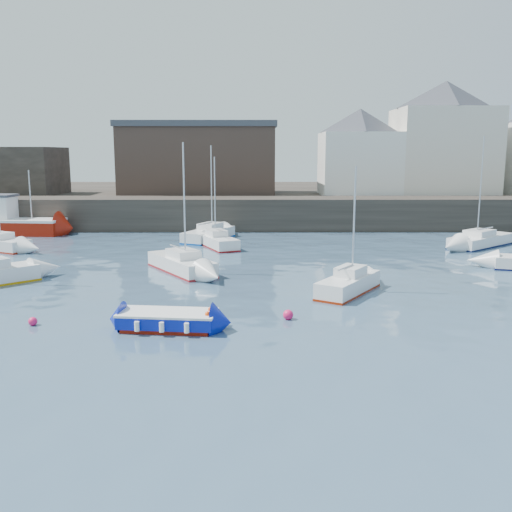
{
  "coord_description": "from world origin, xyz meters",
  "views": [
    {
      "loc": [
        -0.12,
        -19.48,
        7.21
      ],
      "look_at": [
        0.0,
        12.0,
        1.5
      ],
      "focal_mm": 40.0,
      "sensor_mm": 36.0,
      "label": 1
    }
  ],
  "objects_px": {
    "sailboat_f": "(218,241)",
    "blue_dinghy": "(168,320)",
    "sailboat_b": "(182,263)",
    "buoy_near": "(33,325)",
    "sailboat_h": "(209,234)",
    "fishing_boat": "(12,222)",
    "buoy_far": "(190,269)",
    "buoy_mid": "(288,319)",
    "sailboat_g": "(481,240)",
    "sailboat_c": "(349,284)"
  },
  "relations": [
    {
      "from": "sailboat_c",
      "to": "sailboat_g",
      "type": "height_order",
      "value": "sailboat_g"
    },
    {
      "from": "sailboat_b",
      "to": "sailboat_h",
      "type": "height_order",
      "value": "sailboat_b"
    },
    {
      "from": "sailboat_c",
      "to": "buoy_mid",
      "type": "distance_m",
      "value": 5.89
    },
    {
      "from": "sailboat_g",
      "to": "buoy_mid",
      "type": "xyz_separation_m",
      "value": [
        -16.28,
        -19.88,
        -0.48
      ]
    },
    {
      "from": "fishing_boat",
      "to": "sailboat_f",
      "type": "distance_m",
      "value": 20.36
    },
    {
      "from": "sailboat_f",
      "to": "sailboat_h",
      "type": "bearing_deg",
      "value": 104.57
    },
    {
      "from": "blue_dinghy",
      "to": "sailboat_h",
      "type": "bearing_deg",
      "value": 90.51
    },
    {
      "from": "sailboat_g",
      "to": "sailboat_c",
      "type": "bearing_deg",
      "value": -130.36
    },
    {
      "from": "fishing_boat",
      "to": "sailboat_h",
      "type": "xyz_separation_m",
      "value": [
        18.0,
        -3.68,
        -0.6
      ]
    },
    {
      "from": "sailboat_b",
      "to": "sailboat_f",
      "type": "relative_size",
      "value": 1.13
    },
    {
      "from": "sailboat_g",
      "to": "sailboat_h",
      "type": "bearing_deg",
      "value": 171.26
    },
    {
      "from": "sailboat_g",
      "to": "buoy_mid",
      "type": "height_order",
      "value": "sailboat_g"
    },
    {
      "from": "sailboat_f",
      "to": "sailboat_b",
      "type": "bearing_deg",
      "value": -100.05
    },
    {
      "from": "buoy_near",
      "to": "blue_dinghy",
      "type": "bearing_deg",
      "value": -5.91
    },
    {
      "from": "blue_dinghy",
      "to": "sailboat_f",
      "type": "height_order",
      "value": "sailboat_f"
    },
    {
      "from": "sailboat_b",
      "to": "sailboat_f",
      "type": "bearing_deg",
      "value": 79.95
    },
    {
      "from": "sailboat_g",
      "to": "buoy_mid",
      "type": "bearing_deg",
      "value": -129.31
    },
    {
      "from": "sailboat_f",
      "to": "blue_dinghy",
      "type": "bearing_deg",
      "value": -92.04
    },
    {
      "from": "blue_dinghy",
      "to": "buoy_far",
      "type": "bearing_deg",
      "value": 92.2
    },
    {
      "from": "blue_dinghy",
      "to": "fishing_boat",
      "type": "distance_m",
      "value": 33.68
    },
    {
      "from": "sailboat_b",
      "to": "sailboat_h",
      "type": "xyz_separation_m",
      "value": [
        0.67,
        12.92,
        -0.0
      ]
    },
    {
      "from": "sailboat_b",
      "to": "sailboat_g",
      "type": "height_order",
      "value": "sailboat_g"
    },
    {
      "from": "blue_dinghy",
      "to": "sailboat_b",
      "type": "bearing_deg",
      "value": 94.32
    },
    {
      "from": "sailboat_h",
      "to": "sailboat_g",
      "type": "bearing_deg",
      "value": -8.74
    },
    {
      "from": "sailboat_c",
      "to": "sailboat_f",
      "type": "xyz_separation_m",
      "value": [
        -7.75,
        14.72,
        -0.01
      ]
    },
    {
      "from": "blue_dinghy",
      "to": "buoy_mid",
      "type": "height_order",
      "value": "blue_dinghy"
    },
    {
      "from": "fishing_boat",
      "to": "sailboat_g",
      "type": "distance_m",
      "value": 40.18
    },
    {
      "from": "buoy_near",
      "to": "sailboat_f",
      "type": "bearing_deg",
      "value": 72.1
    },
    {
      "from": "fishing_boat",
      "to": "sailboat_c",
      "type": "height_order",
      "value": "sailboat_c"
    },
    {
      "from": "sailboat_h",
      "to": "sailboat_b",
      "type": "bearing_deg",
      "value": -92.96
    },
    {
      "from": "sailboat_h",
      "to": "buoy_far",
      "type": "distance_m",
      "value": 12.04
    },
    {
      "from": "buoy_near",
      "to": "buoy_mid",
      "type": "bearing_deg",
      "value": 4.41
    },
    {
      "from": "sailboat_c",
      "to": "sailboat_h",
      "type": "bearing_deg",
      "value": 115.32
    },
    {
      "from": "sailboat_h",
      "to": "buoy_far",
      "type": "xyz_separation_m",
      "value": [
        -0.27,
        -12.03,
        -0.51
      ]
    },
    {
      "from": "buoy_mid",
      "to": "buoy_far",
      "type": "relative_size",
      "value": 1.05
    },
    {
      "from": "blue_dinghy",
      "to": "sailboat_b",
      "type": "height_order",
      "value": "sailboat_b"
    },
    {
      "from": "fishing_boat",
      "to": "sailboat_f",
      "type": "height_order",
      "value": "sailboat_f"
    },
    {
      "from": "sailboat_c",
      "to": "buoy_far",
      "type": "relative_size",
      "value": 15.08
    },
    {
      "from": "sailboat_f",
      "to": "sailboat_h",
      "type": "relative_size",
      "value": 0.88
    },
    {
      "from": "blue_dinghy",
      "to": "buoy_far",
      "type": "relative_size",
      "value": 9.62
    },
    {
      "from": "blue_dinghy",
      "to": "sailboat_f",
      "type": "distance_m",
      "value": 20.94
    },
    {
      "from": "blue_dinghy",
      "to": "sailboat_h",
      "type": "relative_size",
      "value": 0.53
    },
    {
      "from": "blue_dinghy",
      "to": "buoy_mid",
      "type": "bearing_deg",
      "value": 15.87
    },
    {
      "from": "blue_dinghy",
      "to": "buoy_near",
      "type": "height_order",
      "value": "blue_dinghy"
    },
    {
      "from": "blue_dinghy",
      "to": "sailboat_h",
      "type": "xyz_separation_m",
      "value": [
        -0.22,
        24.64,
        0.08
      ]
    },
    {
      "from": "sailboat_f",
      "to": "buoy_far",
      "type": "xyz_separation_m",
      "value": [
        -1.23,
        -8.32,
        -0.49
      ]
    },
    {
      "from": "sailboat_c",
      "to": "sailboat_f",
      "type": "height_order",
      "value": "sailboat_f"
    },
    {
      "from": "fishing_boat",
      "to": "sailboat_b",
      "type": "bearing_deg",
      "value": -43.76
    },
    {
      "from": "sailboat_c",
      "to": "fishing_boat",
      "type": "bearing_deg",
      "value": 140.39
    },
    {
      "from": "sailboat_f",
      "to": "buoy_mid",
      "type": "height_order",
      "value": "sailboat_f"
    }
  ]
}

